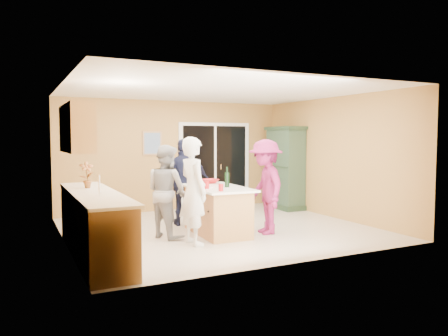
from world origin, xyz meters
name	(u,v)px	position (x,y,z in m)	size (l,w,h in m)	color
floor	(219,229)	(0.00, 0.00, 0.00)	(5.50, 5.50, 0.00)	beige
ceiling	(219,91)	(0.00, 0.00, 2.60)	(5.50, 5.00, 0.10)	white
wall_back	(174,156)	(0.00, 2.50, 1.30)	(5.50, 0.10, 2.60)	tan
wall_front	(298,169)	(0.00, -2.50, 1.30)	(5.50, 0.10, 2.60)	tan
wall_left	(64,165)	(-2.75, 0.00, 1.30)	(0.10, 5.00, 2.60)	tan
wall_right	(335,158)	(2.75, 0.00, 1.30)	(0.10, 5.00, 2.60)	tan
left_cabinet_run	(96,227)	(-2.45, -1.05, 0.46)	(0.65, 3.05, 1.24)	#C6814D
upper_cabinets	(76,128)	(-2.58, -0.20, 1.88)	(0.35, 1.60, 0.75)	#C6814D
sliding_door	(215,165)	(1.05, 2.46, 1.05)	(1.90, 0.07, 2.10)	white
framed_picture	(152,143)	(-0.55, 2.48, 1.60)	(0.46, 0.04, 0.56)	tan
kitchen_island	(217,212)	(-0.20, -0.35, 0.40)	(0.93, 1.65, 0.85)	#C6814D
green_hutch	(285,169)	(2.49, 1.48, 0.97)	(0.57, 1.09, 2.00)	#233924
woman_white	(193,191)	(-0.88, -0.88, 0.87)	(0.64, 0.42, 1.74)	white
woman_grey	(167,191)	(-1.11, -0.20, 0.80)	(0.78, 0.61, 1.61)	#9C9C9E
woman_navy	(185,182)	(-0.44, 0.66, 0.85)	(1.00, 0.42, 1.71)	#171834
woman_magenta	(266,187)	(0.59, -0.70, 0.85)	(1.10, 0.63, 1.70)	maroon
serving_bowl	(210,181)	(-0.07, 0.27, 0.89)	(0.32, 0.32, 0.08)	#AA1216
tulip_vase	(87,175)	(-2.45, -0.33, 1.15)	(0.22, 0.15, 0.43)	red
tumbler_near	(221,187)	(-0.42, -0.95, 0.91)	(0.08, 0.08, 0.12)	#AA1216
tumbler_far	(207,185)	(-0.49, -0.54, 0.91)	(0.08, 0.08, 0.12)	#AA1216
wine_bottle	(227,179)	(-0.08, -0.49, 0.99)	(0.08, 0.08, 0.36)	black
white_plate	(207,187)	(-0.44, -0.43, 0.86)	(0.20, 0.20, 0.01)	silver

